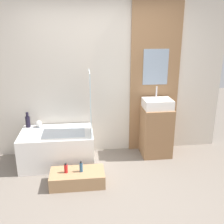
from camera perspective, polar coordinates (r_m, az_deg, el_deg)
ground_plane at (r=3.43m, az=-0.30°, el=-19.69°), size 12.00×12.00×0.00m
wall_tiled_back at (r=4.36m, az=-2.68°, el=7.47°), size 4.20×0.06×2.60m
wall_wood_accent at (r=4.47m, az=9.31°, el=7.61°), size 0.83×0.04×2.60m
bathtub at (r=4.30m, az=-11.76°, el=-7.56°), size 1.13×0.72×0.54m
glass_shower_screen at (r=3.90m, az=-4.78°, el=1.88°), size 0.01×0.45×0.96m
wooden_step_bench at (r=3.79m, az=-7.53°, el=-14.02°), size 0.75×0.38×0.19m
vanity_cabinet at (r=4.50m, az=9.56°, el=-4.23°), size 0.48×0.45×0.83m
sink at (r=4.33m, az=9.90°, el=1.79°), size 0.46×0.36×0.34m
vase_tall_dark at (r=4.48m, az=-17.85°, el=-1.90°), size 0.07×0.07×0.25m
vase_round_light at (r=4.45m, az=-15.68°, el=-2.50°), size 0.11×0.11×0.11m
bottle_soap_primary at (r=3.72m, az=-10.00°, el=-11.99°), size 0.05×0.05×0.14m
bottle_soap_secondary at (r=3.70m, az=-6.75°, el=-11.81°), size 0.05×0.05×0.16m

